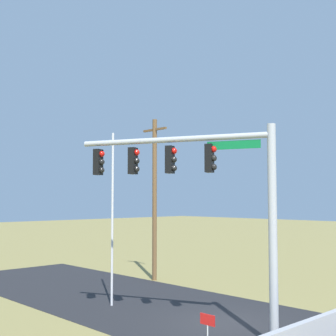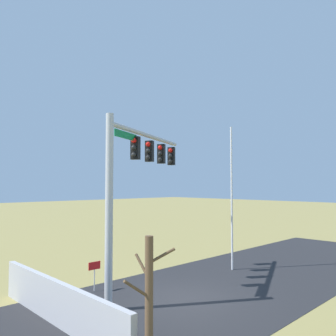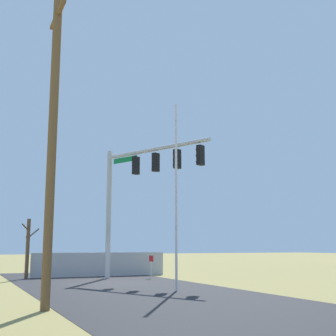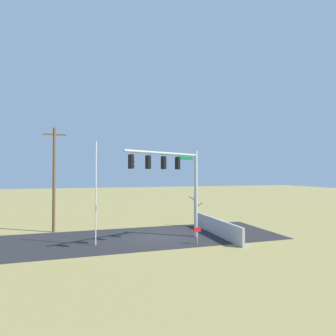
# 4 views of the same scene
# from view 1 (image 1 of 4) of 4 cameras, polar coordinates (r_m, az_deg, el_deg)

# --- Properties ---
(ground_plane) EXTENTS (160.00, 160.00, 0.00)m
(ground_plane) POSITION_cam_1_polar(r_m,az_deg,el_deg) (18.16, 6.83, -18.51)
(ground_plane) COLOR olive
(road_surface) EXTENTS (28.00, 8.00, 0.01)m
(road_surface) POSITION_cam_1_polar(r_m,az_deg,el_deg) (20.85, -2.08, -16.60)
(road_surface) COLOR #232326
(road_surface) RESTS_ON ground_plane
(signal_mast) EXTENTS (6.47, 3.12, 7.02)m
(signal_mast) POSITION_cam_1_polar(r_m,az_deg,el_deg) (15.55, 4.64, -2.06)
(signal_mast) COLOR #B2B5BA
(signal_mast) RESTS_ON ground_plane
(flagpole) EXTENTS (0.10, 0.10, 7.52)m
(flagpole) POSITION_cam_1_polar(r_m,az_deg,el_deg) (20.34, -6.92, -6.21)
(flagpole) COLOR silver
(flagpole) RESTS_ON ground_plane
(utility_pole) EXTENTS (1.90, 0.26, 9.25)m
(utility_pole) POSITION_cam_1_polar(r_m,az_deg,el_deg) (26.52, -1.68, -3.48)
(utility_pole) COLOR brown
(utility_pole) RESTS_ON ground_plane
(open_sign) EXTENTS (0.56, 0.04, 1.22)m
(open_sign) POSITION_cam_1_polar(r_m,az_deg,el_deg) (14.25, 4.93, -18.84)
(open_sign) COLOR silver
(open_sign) RESTS_ON ground_plane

